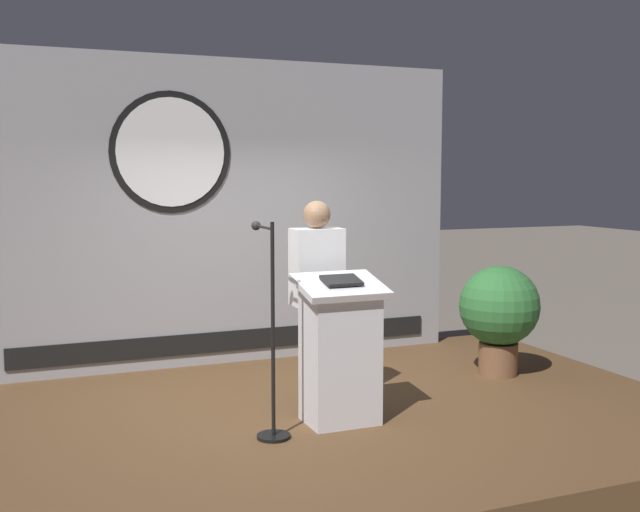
{
  "coord_description": "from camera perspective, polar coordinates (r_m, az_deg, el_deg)",
  "views": [
    {
      "loc": [
        -2.02,
        -5.44,
        2.17
      ],
      "look_at": [
        0.24,
        0.12,
        1.52
      ],
      "focal_mm": 43.09,
      "sensor_mm": 36.0,
      "label": 1
    }
  ],
  "objects": [
    {
      "name": "podium",
      "position": [
        5.78,
        1.51,
        -7.07
      ],
      "size": [
        0.64,
        0.5,
        1.12
      ],
      "color": "silver",
      "rests_on": "stage_platform"
    },
    {
      "name": "stage_platform",
      "position": [
        6.14,
        -1.71,
        -13.02
      ],
      "size": [
        6.4,
        4.0,
        0.3
      ],
      "primitive_type": "cube",
      "color": "brown",
      "rests_on": "ground"
    },
    {
      "name": "banner_display",
      "position": [
        7.57,
        -6.77,
        3.23
      ],
      "size": [
        4.68,
        0.12,
        2.97
      ],
      "color": "#9E9EA3",
      "rests_on": "stage_platform"
    },
    {
      "name": "potted_plant",
      "position": [
        7.31,
        13.17,
        -3.94
      ],
      "size": [
        0.74,
        0.74,
        1.02
      ],
      "color": "brown",
      "rests_on": "stage_platform"
    },
    {
      "name": "speaker_person",
      "position": [
        6.16,
        -0.23,
        -3.41
      ],
      "size": [
        0.4,
        0.26,
        1.65
      ],
      "color": "black",
      "rests_on": "stage_platform"
    },
    {
      "name": "microphone_stand",
      "position": [
        5.49,
        -3.67,
        -7.81
      ],
      "size": [
        0.24,
        0.53,
        1.54
      ],
      "color": "black",
      "rests_on": "stage_platform"
    },
    {
      "name": "ground_plane",
      "position": [
        6.19,
        -1.7,
        -14.33
      ],
      "size": [
        40.0,
        40.0,
        0.0
      ],
      "primitive_type": "plane",
      "color": "#6B6056"
    }
  ]
}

